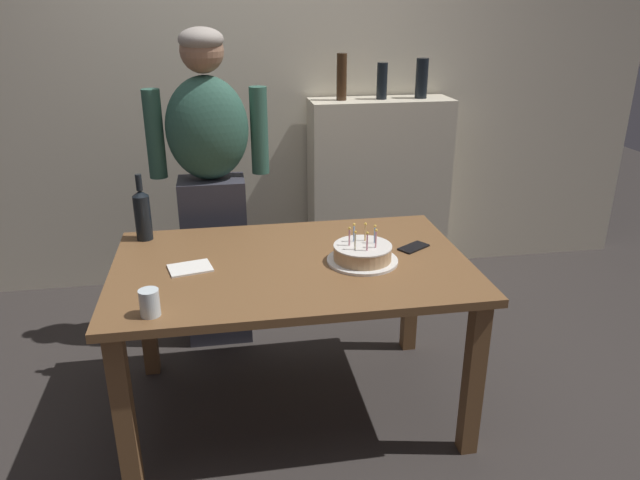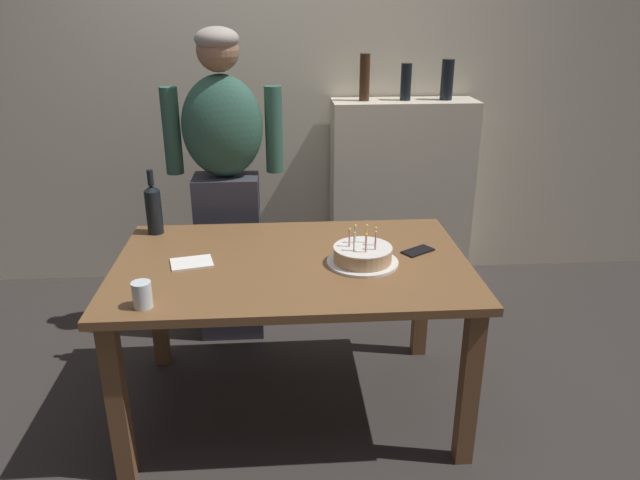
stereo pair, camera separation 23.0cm
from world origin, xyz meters
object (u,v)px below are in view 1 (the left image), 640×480
at_px(napkin_stack, 190,269).
at_px(water_glass_near, 150,303).
at_px(birthday_cake, 363,254).
at_px(person_man_bearded, 211,188).
at_px(wine_bottle, 142,214).
at_px(cell_phone, 414,247).

bearing_deg(napkin_stack, water_glass_near, -108.50).
distance_m(birthday_cake, person_man_bearded, 0.99).
xyz_separation_m(wine_bottle, person_man_bearded, (0.31, 0.34, 0.01)).
relative_size(cell_phone, napkin_stack, 0.84).
bearing_deg(napkin_stack, wine_bottle, 119.42).
distance_m(birthday_cake, water_glass_near, 0.90).
bearing_deg(water_glass_near, cell_phone, 21.49).
xyz_separation_m(birthday_cake, water_glass_near, (-0.84, -0.33, 0.01)).
bearing_deg(napkin_stack, cell_phone, 3.75).
distance_m(birthday_cake, napkin_stack, 0.72).
xyz_separation_m(cell_phone, napkin_stack, (-0.98, -0.06, 0.00)).
relative_size(napkin_stack, person_man_bearded, 0.10).
xyz_separation_m(cell_phone, person_man_bearded, (-0.88, 0.65, 0.13)).
bearing_deg(person_man_bearded, water_glass_near, 78.55).
bearing_deg(cell_phone, birthday_cake, 169.44).
height_order(cell_phone, napkin_stack, same).
height_order(cell_phone, person_man_bearded, person_man_bearded).
height_order(water_glass_near, wine_bottle, wine_bottle).
height_order(birthday_cake, wine_bottle, wine_bottle).
bearing_deg(person_man_bearded, birthday_cake, 129.18).
height_order(birthday_cake, water_glass_near, birthday_cake).
bearing_deg(wine_bottle, person_man_bearded, 47.00).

